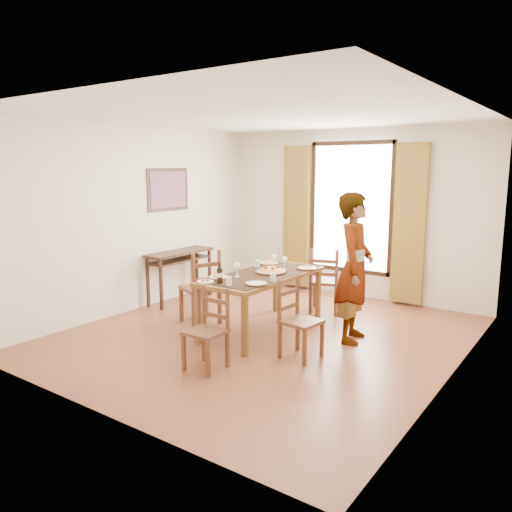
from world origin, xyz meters
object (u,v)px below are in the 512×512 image
Objects in this scene: dining_table at (262,279)px; man at (355,268)px; console_table at (180,258)px; pasta_platter at (271,269)px.

dining_table is 1.01× the size of man.
dining_table is (1.90, -0.47, 0.00)m from console_table.
dining_table is at bearing -13.86° from console_table.
pasta_platter is (-1.04, -0.25, -0.10)m from man.
man is (1.10, 0.35, 0.22)m from dining_table.
pasta_platter reaches higher than console_table.
console_table is 0.66× the size of dining_table.
man reaches higher than dining_table.
console_table is 1.96m from dining_table.
man is (3.00, -0.12, 0.22)m from console_table.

